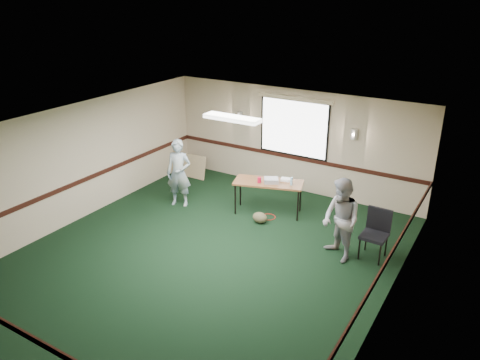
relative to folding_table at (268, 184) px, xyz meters
The scene contains 13 objects.
ground 2.48m from the folding_table, 93.42° to the right, with size 8.00×8.00×0.00m, color black.
room_shell 0.88m from the folding_table, 120.54° to the right, with size 8.00×8.02×8.00m.
folding_table is the anchor object (origin of this frame).
projector 0.14m from the folding_table, ahead, with size 0.32×0.27×0.11m, color #919299.
game_console 0.42m from the folding_table, 41.34° to the left, with size 0.22×0.17×0.05m, color white.
red_cup 0.26m from the folding_table, 135.64° to the right, with size 0.09×0.09×0.13m, color #B70C28.
water_bottle 0.58m from the folding_table, ahead, with size 0.06×0.06×0.19m, color #8CC5E5.
duffel_bag 0.84m from the folding_table, 81.06° to the right, with size 0.35×0.27×0.25m, color #4D492C.
cable_coil 0.78m from the folding_table, 58.31° to the right, with size 0.34×0.34×0.02m, color red.
folded_table 3.30m from the folding_table, 163.81° to the left, with size 1.29×0.06×0.66m, color tan.
conference_chair 2.82m from the folding_table, 12.33° to the right, with size 0.50×0.52×1.01m.
person_left 2.22m from the folding_table, 160.85° to the right, with size 0.62×0.40×1.69m, color #40608E.
person_right 2.42m from the folding_table, 26.33° to the right, with size 0.82×0.64×1.70m, color #7C9CC1.
Camera 1 is at (4.82, -6.67, 5.07)m, focal length 35.00 mm.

